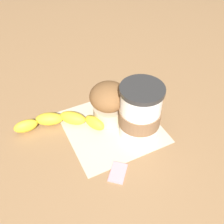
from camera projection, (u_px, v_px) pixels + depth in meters
name	position (u px, v px, depth m)	size (l,w,h in m)	color
ground_plane	(112.00, 127.00, 0.65)	(3.00, 3.00, 0.00)	#936D47
paper_napkin	(112.00, 127.00, 0.64)	(0.22, 0.22, 0.00)	beige
coffee_cup	(140.00, 112.00, 0.59)	(0.10, 0.10, 0.13)	white
muffin	(107.00, 102.00, 0.62)	(0.09, 0.09, 0.10)	beige
banana	(61.00, 121.00, 0.64)	(0.22, 0.10, 0.03)	gold
sugar_packet	(118.00, 172.00, 0.55)	(0.05, 0.03, 0.01)	pink
wooden_stirrer	(154.00, 94.00, 0.74)	(0.11, 0.01, 0.00)	tan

